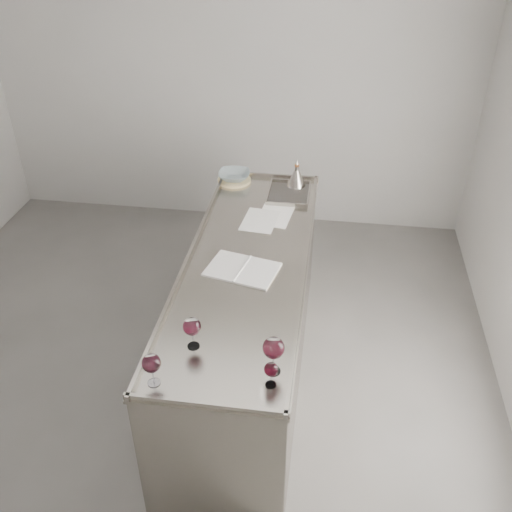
# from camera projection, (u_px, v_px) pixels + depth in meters

# --- Properties ---
(room_shell) EXTENTS (4.54, 5.04, 2.84)m
(room_shell) POSITION_uv_depth(u_px,v_px,m) (147.00, 215.00, 3.12)
(room_shell) COLOR #585552
(room_shell) RESTS_ON ground
(counter) EXTENTS (0.77, 2.42, 0.97)m
(counter) POSITION_uv_depth(u_px,v_px,m) (247.00, 318.00, 3.82)
(counter) COLOR gray
(counter) RESTS_ON ground
(wine_glass_left) EXTENTS (0.09, 0.09, 0.18)m
(wine_glass_left) POSITION_uv_depth(u_px,v_px,m) (151.00, 364.00, 2.63)
(wine_glass_left) COLOR white
(wine_glass_left) RESTS_ON counter
(wine_glass_middle) EXTENTS (0.09, 0.09, 0.18)m
(wine_glass_middle) POSITION_uv_depth(u_px,v_px,m) (192.00, 327.00, 2.84)
(wine_glass_middle) COLOR white
(wine_glass_middle) RESTS_ON counter
(wine_glass_right) EXTENTS (0.11, 0.11, 0.21)m
(wine_glass_right) POSITION_uv_depth(u_px,v_px,m) (274.00, 349.00, 2.69)
(wine_glass_right) COLOR white
(wine_glass_right) RESTS_ON counter
(wine_glass_small) EXTENTS (0.07, 0.07, 0.14)m
(wine_glass_small) POSITION_uv_depth(u_px,v_px,m) (271.00, 370.00, 2.64)
(wine_glass_small) COLOR white
(wine_glass_small) RESTS_ON counter
(notebook) EXTENTS (0.47, 0.38, 0.02)m
(notebook) POSITION_uv_depth(u_px,v_px,m) (242.00, 269.00, 3.47)
(notebook) COLOR white
(notebook) RESTS_ON counter
(loose_paper_top) EXTENTS (0.26, 0.35, 0.00)m
(loose_paper_top) POSITION_uv_depth(u_px,v_px,m) (275.00, 215.00, 4.03)
(loose_paper_top) COLOR white
(loose_paper_top) RESTS_ON counter
(loose_paper_under) EXTENTS (0.26, 0.35, 0.00)m
(loose_paper_under) POSITION_uv_depth(u_px,v_px,m) (260.00, 220.00, 3.97)
(loose_paper_under) COLOR silver
(loose_paper_under) RESTS_ON counter
(trivet) EXTENTS (0.29, 0.29, 0.02)m
(trivet) POSITION_uv_depth(u_px,v_px,m) (234.00, 180.00, 4.47)
(trivet) COLOR beige
(trivet) RESTS_ON counter
(ceramic_bowl) EXTENTS (0.26, 0.26, 0.06)m
(ceramic_bowl) POSITION_uv_depth(u_px,v_px,m) (234.00, 176.00, 4.45)
(ceramic_bowl) COLOR gray
(ceramic_bowl) RESTS_ON trivet
(wine_funnel) EXTENTS (0.15, 0.15, 0.22)m
(wine_funnel) POSITION_uv_depth(u_px,v_px,m) (296.00, 177.00, 4.38)
(wine_funnel) COLOR #9D948C
(wine_funnel) RESTS_ON counter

